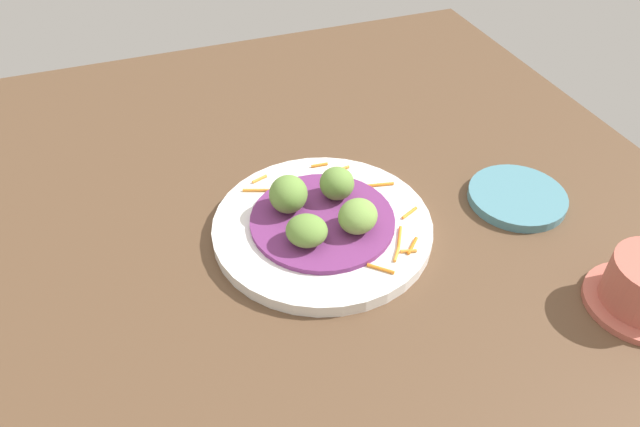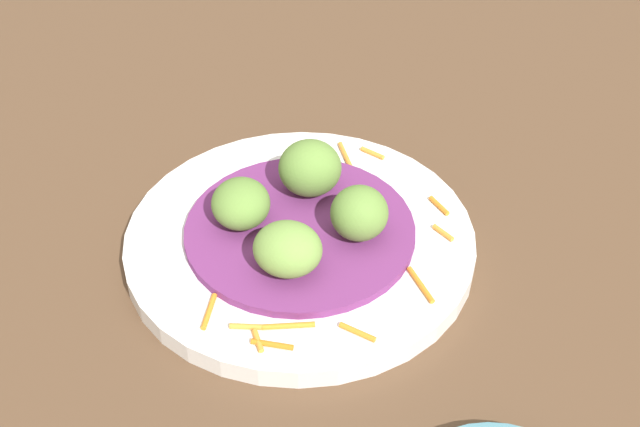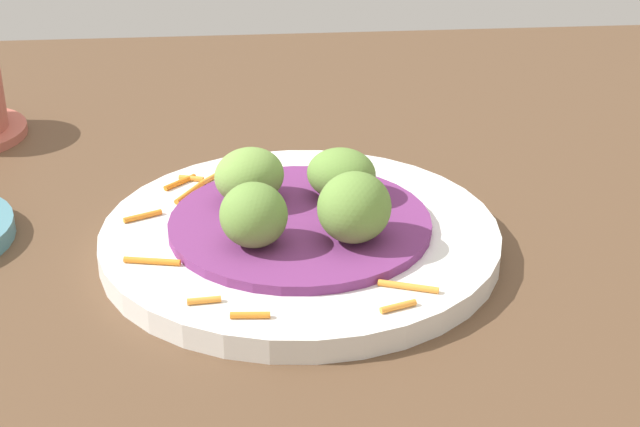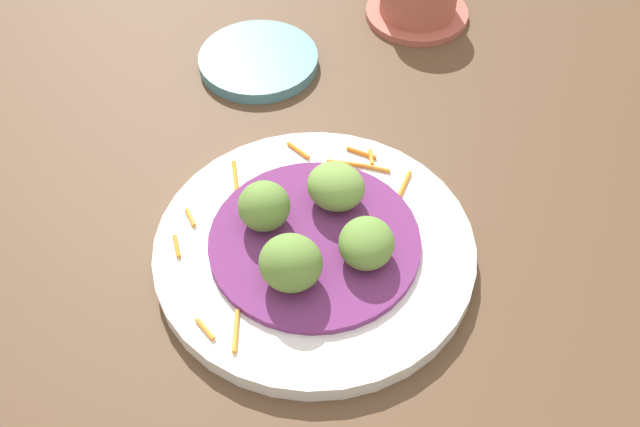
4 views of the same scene
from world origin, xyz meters
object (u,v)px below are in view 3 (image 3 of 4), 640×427
(guac_scoop_right, at_px, (354,207))
(main_plate, at_px, (300,238))
(guac_scoop_left, at_px, (249,176))
(guac_scoop_center, at_px, (254,215))
(guac_scoop_back, at_px, (341,174))

(guac_scoop_right, bearing_deg, main_plate, -43.85)
(guac_scoop_left, relative_size, guac_scoop_center, 1.15)
(main_plate, distance_m, guac_scoop_center, 0.06)
(main_plate, bearing_deg, guac_scoop_back, -133.85)
(guac_scoop_left, relative_size, guac_scoop_right, 1.00)
(guac_scoop_back, bearing_deg, guac_scoop_center, 46.15)
(main_plate, xyz_separation_m, guac_scoop_back, (-0.03, -0.03, 0.03))
(main_plate, relative_size, guac_scoop_left, 5.39)
(main_plate, xyz_separation_m, guac_scoop_right, (-0.03, 0.03, 0.04))
(guac_scoop_right, bearing_deg, guac_scoop_back, -88.85)
(main_plate, bearing_deg, guac_scoop_center, 46.15)
(main_plate, bearing_deg, guac_scoop_left, -43.85)
(guac_scoop_center, bearing_deg, guac_scoop_back, -133.85)
(guac_scoop_left, xyz_separation_m, guac_scoop_back, (-0.06, -0.00, -0.00))
(main_plate, relative_size, guac_scoop_center, 6.19)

